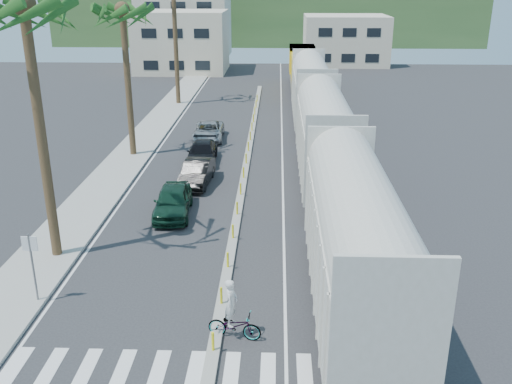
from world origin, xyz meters
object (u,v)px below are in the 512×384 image
(street_sign, at_px, (32,258))
(cyclist, at_px, (234,320))
(car_second, at_px, (197,173))
(car_lead, at_px, (173,201))

(street_sign, relative_size, cyclist, 1.29)
(street_sign, bearing_deg, car_second, 72.46)
(street_sign, height_order, cyclist, street_sign)
(street_sign, distance_m, car_lead, 9.99)
(car_lead, relative_size, cyclist, 2.06)
(car_lead, relative_size, car_second, 1.03)
(street_sign, xyz_separation_m, cyclist, (7.95, -2.04, -1.24))
(cyclist, bearing_deg, car_second, 23.49)
(street_sign, distance_m, cyclist, 8.30)
(car_lead, bearing_deg, car_second, 79.09)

